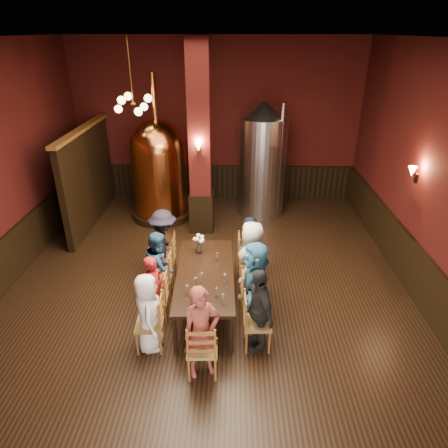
{
  "coord_description": "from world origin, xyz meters",
  "views": [
    {
      "loc": [
        0.5,
        -6.35,
        4.61
      ],
      "look_at": [
        0.33,
        0.2,
        1.41
      ],
      "focal_mm": 32.0,
      "sensor_mm": 36.0,
      "label": 1
    }
  ],
  "objects_px": {
    "person_0": "(148,313)",
    "rose_vase": "(199,241)",
    "person_2": "(160,266)",
    "steel_vessel": "(262,160)",
    "dining_table": "(205,276)",
    "copper_kettle": "(159,169)",
    "person_1": "(155,289)"
  },
  "relations": [
    {
      "from": "person_2",
      "to": "steel_vessel",
      "type": "bearing_deg",
      "value": -29.75
    },
    {
      "from": "dining_table",
      "to": "steel_vessel",
      "type": "distance_m",
      "value": 4.56
    },
    {
      "from": "person_1",
      "to": "steel_vessel",
      "type": "distance_m",
      "value": 5.19
    },
    {
      "from": "person_0",
      "to": "person_2",
      "type": "relative_size",
      "value": 0.97
    },
    {
      "from": "person_0",
      "to": "rose_vase",
      "type": "distance_m",
      "value": 1.88
    },
    {
      "from": "steel_vessel",
      "to": "person_1",
      "type": "bearing_deg",
      "value": -113.99
    },
    {
      "from": "person_1",
      "to": "person_2",
      "type": "xyz_separation_m",
      "value": [
        -0.02,
        0.66,
        0.06
      ]
    },
    {
      "from": "dining_table",
      "to": "person_2",
      "type": "distance_m",
      "value": 0.91
    },
    {
      "from": "person_0",
      "to": "copper_kettle",
      "type": "height_order",
      "value": "copper_kettle"
    },
    {
      "from": "dining_table",
      "to": "copper_kettle",
      "type": "height_order",
      "value": "copper_kettle"
    },
    {
      "from": "copper_kettle",
      "to": "rose_vase",
      "type": "relative_size",
      "value": 9.66
    },
    {
      "from": "copper_kettle",
      "to": "steel_vessel",
      "type": "relative_size",
      "value": 1.23
    },
    {
      "from": "person_0",
      "to": "person_2",
      "type": "height_order",
      "value": "person_2"
    },
    {
      "from": "dining_table",
      "to": "steel_vessel",
      "type": "height_order",
      "value": "steel_vessel"
    },
    {
      "from": "person_0",
      "to": "copper_kettle",
      "type": "xyz_separation_m",
      "value": [
        -0.64,
        4.97,
        0.69
      ]
    },
    {
      "from": "dining_table",
      "to": "person_1",
      "type": "bearing_deg",
      "value": -158.78
    },
    {
      "from": "person_1",
      "to": "copper_kettle",
      "type": "xyz_separation_m",
      "value": [
        -0.61,
        4.3,
        0.72
      ]
    },
    {
      "from": "person_0",
      "to": "steel_vessel",
      "type": "xyz_separation_m",
      "value": [
        2.05,
        5.34,
        0.85
      ]
    },
    {
      "from": "steel_vessel",
      "to": "person_0",
      "type": "bearing_deg",
      "value": -111.03
    },
    {
      "from": "copper_kettle",
      "to": "rose_vase",
      "type": "bearing_deg",
      "value": -68.33
    },
    {
      "from": "person_2",
      "to": "steel_vessel",
      "type": "xyz_separation_m",
      "value": [
        2.1,
        4.01,
        0.83
      ]
    },
    {
      "from": "person_0",
      "to": "rose_vase",
      "type": "bearing_deg",
      "value": -32.27
    },
    {
      "from": "copper_kettle",
      "to": "rose_vase",
      "type": "height_order",
      "value": "copper_kettle"
    },
    {
      "from": "steel_vessel",
      "to": "dining_table",
      "type": "bearing_deg",
      "value": -106.07
    },
    {
      "from": "dining_table",
      "to": "copper_kettle",
      "type": "distance_m",
      "value": 4.25
    },
    {
      "from": "copper_kettle",
      "to": "rose_vase",
      "type": "xyz_separation_m",
      "value": [
        1.29,
        -3.24,
        -0.35
      ]
    },
    {
      "from": "dining_table",
      "to": "copper_kettle",
      "type": "bearing_deg",
      "value": 108.01
    },
    {
      "from": "person_1",
      "to": "rose_vase",
      "type": "xyz_separation_m",
      "value": [
        0.68,
        1.06,
        0.37
      ]
    },
    {
      "from": "person_0",
      "to": "dining_table",
      "type": "bearing_deg",
      "value": -49.81
    },
    {
      "from": "person_0",
      "to": "steel_vessel",
      "type": "bearing_deg",
      "value": -32.64
    },
    {
      "from": "person_0",
      "to": "person_1",
      "type": "xyz_separation_m",
      "value": [
        -0.03,
        0.67,
        -0.04
      ]
    },
    {
      "from": "person_2",
      "to": "dining_table",
      "type": "bearing_deg",
      "value": -111.13
    }
  ]
}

